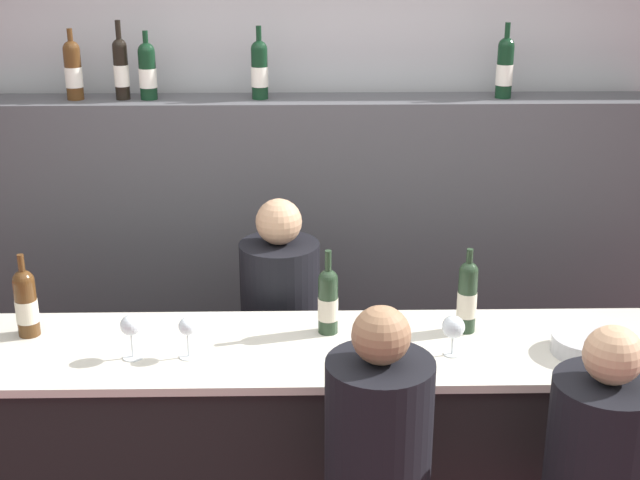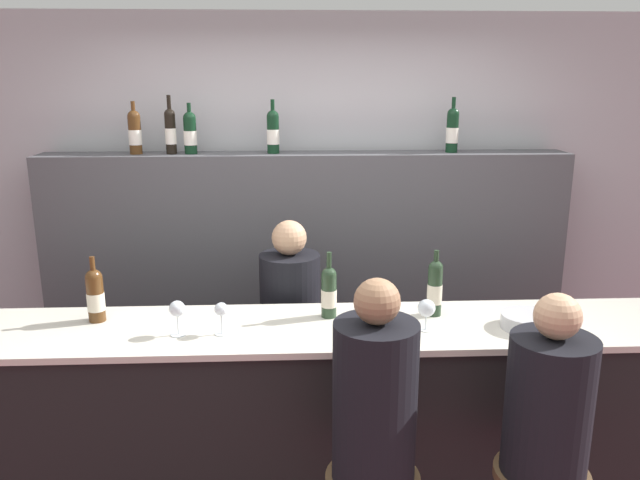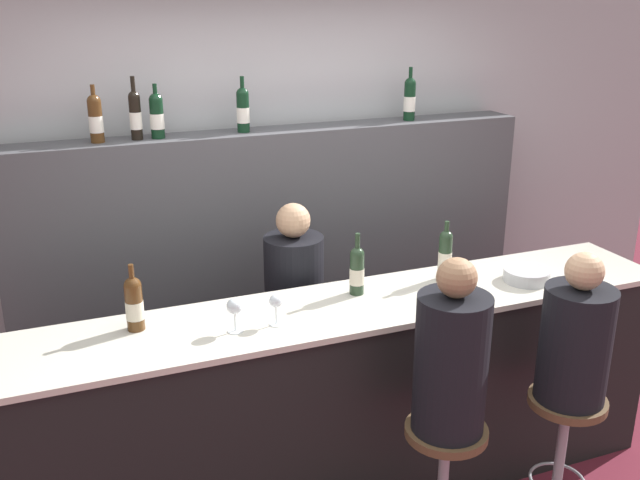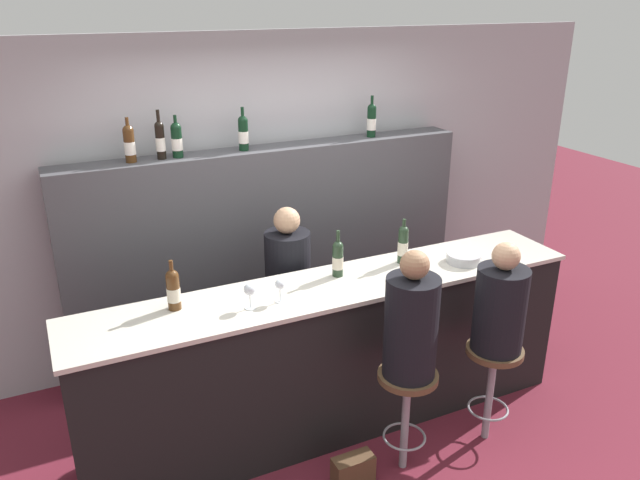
% 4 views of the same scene
% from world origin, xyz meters
% --- Properties ---
extents(wall_back, '(6.40, 0.05, 2.60)m').
position_xyz_m(wall_back, '(0.00, 1.62, 1.30)').
color(wall_back, '#B2B2B7').
rests_on(wall_back, ground_plane).
extents(bar_counter, '(3.44, 0.59, 1.09)m').
position_xyz_m(bar_counter, '(0.00, 0.27, 0.55)').
color(bar_counter, black).
rests_on(bar_counter, ground_plane).
extents(back_bar_cabinet, '(3.23, 0.28, 1.76)m').
position_xyz_m(back_bar_cabinet, '(0.00, 1.40, 0.88)').
color(back_bar_cabinet, '#4C4C51').
rests_on(back_bar_cabinet, ground_plane).
extents(wine_bottle_counter_0, '(0.08, 0.08, 0.31)m').
position_xyz_m(wine_bottle_counter_0, '(-1.01, 0.39, 1.22)').
color(wine_bottle_counter_0, '#4C2D14').
rests_on(wine_bottle_counter_0, bar_counter).
extents(wine_bottle_counter_1, '(0.07, 0.07, 0.32)m').
position_xyz_m(wine_bottle_counter_1, '(0.08, 0.39, 1.22)').
color(wine_bottle_counter_1, '#233823').
rests_on(wine_bottle_counter_1, bar_counter).
extents(wine_bottle_counter_2, '(0.07, 0.07, 0.32)m').
position_xyz_m(wine_bottle_counter_2, '(0.59, 0.39, 1.23)').
color(wine_bottle_counter_2, '#233823').
rests_on(wine_bottle_counter_2, bar_counter).
extents(wine_bottle_backbar_0, '(0.08, 0.08, 0.31)m').
position_xyz_m(wine_bottle_backbar_0, '(-1.02, 1.40, 1.89)').
color(wine_bottle_backbar_0, '#4C2D14').
rests_on(wine_bottle_backbar_0, back_bar_cabinet).
extents(wine_bottle_backbar_1, '(0.07, 0.07, 0.35)m').
position_xyz_m(wine_bottle_backbar_1, '(-0.81, 1.40, 1.90)').
color(wine_bottle_backbar_1, black).
rests_on(wine_bottle_backbar_1, back_bar_cabinet).
extents(wine_bottle_backbar_2, '(0.08, 0.08, 0.30)m').
position_xyz_m(wine_bottle_backbar_2, '(-0.69, 1.40, 1.88)').
color(wine_bottle_backbar_2, black).
rests_on(wine_bottle_backbar_2, back_bar_cabinet).
extents(wine_bottle_backbar_3, '(0.08, 0.08, 0.32)m').
position_xyz_m(wine_bottle_backbar_3, '(-0.20, 1.40, 1.89)').
color(wine_bottle_backbar_3, black).
rests_on(wine_bottle_backbar_3, back_bar_cabinet).
extents(wine_bottle_backbar_4, '(0.08, 0.08, 0.33)m').
position_xyz_m(wine_bottle_backbar_4, '(0.90, 1.40, 1.89)').
color(wine_bottle_backbar_4, black).
rests_on(wine_bottle_backbar_4, back_bar_cabinet).
extents(wine_glass_0, '(0.07, 0.07, 0.16)m').
position_xyz_m(wine_glass_0, '(-0.60, 0.20, 1.21)').
color(wine_glass_0, silver).
rests_on(wine_glass_0, bar_counter).
extents(wine_glass_1, '(0.07, 0.07, 0.15)m').
position_xyz_m(wine_glass_1, '(-0.41, 0.20, 1.20)').
color(wine_glass_1, silver).
rests_on(wine_glass_1, bar_counter).
extents(wine_glass_2, '(0.08, 0.08, 0.15)m').
position_xyz_m(wine_glass_2, '(0.51, 0.20, 1.20)').
color(wine_glass_2, silver).
rests_on(wine_glass_2, bar_counter).
extents(metal_bowl, '(0.24, 0.24, 0.07)m').
position_xyz_m(metal_bowl, '(0.98, 0.20, 1.12)').
color(metal_bowl, '#B7B7BC').
rests_on(metal_bowl, bar_counter).
extents(bar_stool_left, '(0.37, 0.37, 0.70)m').
position_xyz_m(bar_stool_left, '(0.21, -0.31, 0.55)').
color(bar_stool_left, gray).
rests_on(bar_stool_left, ground_plane).
extents(guest_seated_left, '(0.32, 0.32, 0.80)m').
position_xyz_m(guest_seated_left, '(0.21, -0.31, 1.05)').
color(guest_seated_left, black).
rests_on(guest_seated_left, bar_stool_left).
extents(bar_stool_right, '(0.37, 0.37, 0.70)m').
position_xyz_m(bar_stool_right, '(0.88, -0.31, 0.55)').
color(bar_stool_right, gray).
rests_on(bar_stool_right, ground_plane).
extents(guest_seated_right, '(0.33, 0.33, 0.74)m').
position_xyz_m(guest_seated_right, '(0.88, -0.31, 1.01)').
color(guest_seated_right, black).
rests_on(guest_seated_right, bar_stool_right).
extents(bartender, '(0.33, 0.33, 1.47)m').
position_xyz_m(bartender, '(-0.11, 0.81, 0.67)').
color(bartender, black).
rests_on(bartender, ground_plane).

